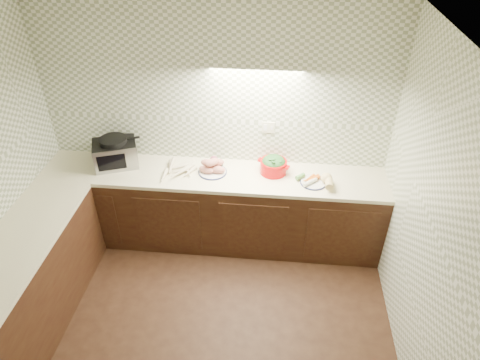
# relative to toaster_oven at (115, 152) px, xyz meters

# --- Properties ---
(room) EXTENTS (3.60, 3.60, 2.60)m
(room) POSITION_rel_toaster_oven_xyz_m (1.05, -1.58, 0.58)
(room) COLOR black
(room) RESTS_ON ground
(counter) EXTENTS (3.60, 3.60, 0.90)m
(counter) POSITION_rel_toaster_oven_xyz_m (0.37, -0.90, -0.60)
(counter) COLOR black
(counter) RESTS_ON ground
(toaster_oven) EXTENTS (0.53, 0.47, 0.31)m
(toaster_oven) POSITION_rel_toaster_oven_xyz_m (0.00, 0.00, 0.00)
(toaster_oven) COLOR black
(toaster_oven) RESTS_ON counter
(parsnip_pile) EXTENTS (0.45, 0.39, 0.08)m
(parsnip_pile) POSITION_rel_toaster_oven_xyz_m (0.70, -0.10, -0.11)
(parsnip_pile) COLOR beige
(parsnip_pile) RESTS_ON counter
(sweet_potato_plate) EXTENTS (0.30, 0.30, 0.17)m
(sweet_potato_plate) POSITION_rel_toaster_oven_xyz_m (1.04, -0.05, -0.08)
(sweet_potato_plate) COLOR #111742
(sweet_potato_plate) RESTS_ON counter
(onion_bowl) EXTENTS (0.16, 0.16, 0.12)m
(onion_bowl) POSITION_rel_toaster_oven_xyz_m (1.05, 0.06, -0.10)
(onion_bowl) COLOR black
(onion_bowl) RESTS_ON counter
(dutch_oven) EXTENTS (0.36, 0.36, 0.19)m
(dutch_oven) POSITION_rel_toaster_oven_xyz_m (1.67, 0.01, -0.05)
(dutch_oven) COLOR #C70304
(dutch_oven) RESTS_ON counter
(veg_plate) EXTENTS (0.39, 0.27, 0.12)m
(veg_plate) POSITION_rel_toaster_oven_xyz_m (2.14, -0.14, -0.10)
(veg_plate) COLOR #111742
(veg_plate) RESTS_ON counter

